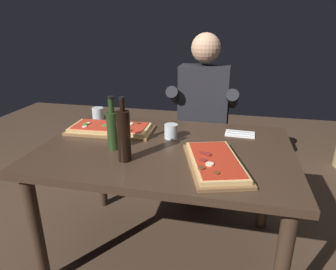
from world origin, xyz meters
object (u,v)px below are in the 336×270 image
(pizza_rectangular_left, at_px, (215,162))
(wine_bottle_dark, at_px, (124,135))
(diner_chair, at_px, (203,137))
(pizza_rectangular_front, at_px, (110,129))
(oil_bottle_amber, at_px, (113,129))
(seated_diner, at_px, (203,112))
(tumbler_near_camera, at_px, (98,114))
(dining_table, at_px, (166,161))
(tumbler_far_side, at_px, (171,131))

(pizza_rectangular_left, height_order, wine_bottle_dark, wine_bottle_dark)
(diner_chair, bearing_deg, wine_bottle_dark, -104.90)
(pizza_rectangular_left, relative_size, diner_chair, 0.62)
(pizza_rectangular_front, height_order, oil_bottle_amber, oil_bottle_amber)
(pizza_rectangular_left, relative_size, seated_diner, 0.40)
(oil_bottle_amber, bearing_deg, pizza_rectangular_left, -9.18)
(wine_bottle_dark, relative_size, tumbler_near_camera, 3.87)
(pizza_rectangular_front, xyz_separation_m, pizza_rectangular_left, (0.69, -0.35, -0.00))
(pizza_rectangular_front, xyz_separation_m, seated_diner, (0.53, 0.58, -0.02))
(pizza_rectangular_front, distance_m, pizza_rectangular_left, 0.77)
(dining_table, relative_size, wine_bottle_dark, 4.25)
(dining_table, bearing_deg, pizza_rectangular_front, 158.36)
(oil_bottle_amber, distance_m, tumbler_far_side, 0.36)
(oil_bottle_amber, relative_size, seated_diner, 0.22)
(dining_table, distance_m, tumbler_far_side, 0.19)
(tumbler_near_camera, xyz_separation_m, diner_chair, (0.72, 0.47, -0.29))
(pizza_rectangular_left, distance_m, seated_diner, 0.94)
(wine_bottle_dark, height_order, oil_bottle_amber, wine_bottle_dark)
(diner_chair, bearing_deg, pizza_rectangular_left, -81.11)
(wine_bottle_dark, bearing_deg, tumbler_far_side, 65.70)
(tumbler_far_side, bearing_deg, pizza_rectangular_front, 176.09)
(dining_table, xyz_separation_m, tumbler_near_camera, (-0.59, 0.38, 0.13))
(dining_table, xyz_separation_m, diner_chair, (0.12, 0.86, -0.16))
(tumbler_far_side, bearing_deg, diner_chair, 80.06)
(dining_table, relative_size, pizza_rectangular_front, 2.55)
(tumbler_near_camera, height_order, diner_chair, diner_chair)
(pizza_rectangular_front, bearing_deg, dining_table, -21.64)
(dining_table, height_order, tumbler_far_side, tumbler_far_side)
(diner_chair, relative_size, seated_diner, 0.65)
(diner_chair, bearing_deg, dining_table, -98.27)
(pizza_rectangular_left, bearing_deg, oil_bottle_amber, 170.82)
(tumbler_near_camera, height_order, seated_diner, seated_diner)
(pizza_rectangular_left, height_order, seated_diner, seated_diner)
(pizza_rectangular_left, height_order, tumbler_far_side, tumbler_far_side)
(pizza_rectangular_left, bearing_deg, seated_diner, 100.03)
(wine_bottle_dark, distance_m, tumbler_far_side, 0.40)
(wine_bottle_dark, distance_m, oil_bottle_amber, 0.17)
(pizza_rectangular_left, distance_m, oil_bottle_amber, 0.58)
(oil_bottle_amber, height_order, diner_chair, oil_bottle_amber)
(dining_table, height_order, oil_bottle_amber, oil_bottle_amber)
(dining_table, height_order, pizza_rectangular_left, pizza_rectangular_left)
(tumbler_near_camera, distance_m, tumbler_far_side, 0.64)
(oil_bottle_amber, bearing_deg, dining_table, 19.07)
(dining_table, distance_m, seated_diner, 0.75)
(pizza_rectangular_front, bearing_deg, diner_chair, 52.79)
(wine_bottle_dark, distance_m, seated_diner, 1.01)
(dining_table, height_order, seated_diner, seated_diner)
(dining_table, distance_m, wine_bottle_dark, 0.36)
(wine_bottle_dark, bearing_deg, pizza_rectangular_front, 122.28)
(wine_bottle_dark, distance_m, diner_chair, 1.18)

